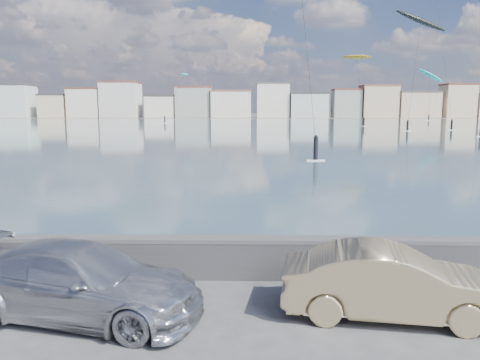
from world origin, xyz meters
TOP-DOWN VIEW (x-y plane):
  - ground at (0.00, 0.00)m, footprint 700.00×700.00m
  - bay_water at (0.00, 91.50)m, footprint 500.00×177.00m
  - far_shore_strip at (0.00, 200.00)m, footprint 500.00×60.00m
  - seawall at (0.00, 2.70)m, footprint 400.00×0.36m
  - far_buildings at (1.31, 186.00)m, footprint 240.79×13.26m
  - car_silver at (-2.07, 0.61)m, footprint 5.25×3.07m
  - car_champagne at (4.02, 0.68)m, footprint 4.39×2.07m
  - kitesurfer_3 at (-17.66, 130.25)m, footprint 5.96×19.84m
  - kitesurfer_4 at (27.15, 108.51)m, footprint 7.34×16.04m
  - kitesurfer_6 at (32.50, 80.99)m, footprint 10.29×8.69m
  - kitesurfer_8 at (60.96, 150.43)m, footprint 8.54×9.43m

SIDE VIEW (x-z plane):
  - ground at x=0.00m, z-range 0.00..0.00m
  - bay_water at x=0.00m, z-range 0.01..0.01m
  - far_shore_strip at x=0.00m, z-range 0.01..0.01m
  - seawall at x=0.00m, z-range 0.04..1.12m
  - car_champagne at x=4.02m, z-range 0.00..1.39m
  - car_silver at x=-2.07m, z-range 0.00..1.43m
  - far_buildings at x=1.31m, z-range -1.27..13.33m
  - kitesurfer_3 at x=-17.66m, z-range 6.18..20.46m
  - kitesurfer_8 at x=60.96m, z-range 5.70..23.03m
  - kitesurfer_4 at x=27.15m, z-range 7.38..24.37m
  - kitesurfer_6 at x=32.50m, z-range 8.44..30.64m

